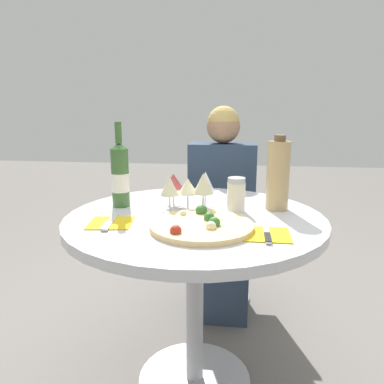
% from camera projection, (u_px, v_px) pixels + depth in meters
% --- Properties ---
extents(ground_plane, '(12.00, 12.00, 0.00)m').
position_uv_depth(ground_plane, '(195.00, 381.00, 1.60)').
color(ground_plane, slate).
rests_on(ground_plane, ground).
extents(dining_table, '(0.98, 0.98, 0.74)m').
position_uv_depth(dining_table, '(195.00, 248.00, 1.46)').
color(dining_table, '#B2B2B7').
rests_on(dining_table, ground_plane).
extents(chair_behind_diner, '(0.40, 0.40, 0.90)m').
position_uv_depth(chair_behind_diner, '(222.00, 228.00, 2.27)').
color(chair_behind_diner, slate).
rests_on(chair_behind_diner, ground_plane).
extents(seated_diner, '(0.38, 0.41, 1.15)m').
position_uv_depth(seated_diner, '(221.00, 221.00, 2.12)').
color(seated_diner, '#28384C').
rests_on(seated_diner, ground_plane).
extents(pizza_large, '(0.35, 0.35, 0.05)m').
position_uv_depth(pizza_large, '(202.00, 225.00, 1.27)').
color(pizza_large, '#E5C17F').
rests_on(pizza_large, dining_table).
extents(wine_bottle, '(0.07, 0.07, 0.35)m').
position_uv_depth(wine_bottle, '(120.00, 175.00, 1.53)').
color(wine_bottle, '#38602D').
rests_on(wine_bottle, dining_table).
extents(tall_carafe, '(0.09, 0.09, 0.30)m').
position_uv_depth(tall_carafe, '(278.00, 175.00, 1.48)').
color(tall_carafe, tan).
rests_on(tall_carafe, dining_table).
extents(sugar_shaker, '(0.07, 0.07, 0.14)m').
position_uv_depth(sugar_shaker, '(236.00, 195.00, 1.47)').
color(sugar_shaker, silver).
rests_on(sugar_shaker, dining_table).
extents(wine_glass_back_right, '(0.08, 0.08, 0.15)m').
position_uv_depth(wine_glass_back_right, '(205.00, 182.00, 1.53)').
color(wine_glass_back_right, silver).
rests_on(wine_glass_back_right, dining_table).
extents(wine_glass_back_left, '(0.08, 0.08, 0.14)m').
position_uv_depth(wine_glass_back_left, '(174.00, 182.00, 1.54)').
color(wine_glass_back_left, silver).
rests_on(wine_glass_back_left, dining_table).
extents(wine_glass_front_left, '(0.07, 0.07, 0.15)m').
position_uv_depth(wine_glass_front_left, '(169.00, 186.00, 1.45)').
color(wine_glass_front_left, silver).
rests_on(wine_glass_front_left, dining_table).
extents(wine_glass_front_right, '(0.08, 0.08, 0.16)m').
position_uv_depth(wine_glass_front_right, '(203.00, 184.00, 1.43)').
color(wine_glass_front_right, silver).
rests_on(wine_glass_front_right, dining_table).
extents(wine_glass_center, '(0.08, 0.08, 0.13)m').
position_uv_depth(wine_glass_center, '(188.00, 187.00, 1.49)').
color(wine_glass_center, silver).
rests_on(wine_glass_center, dining_table).
extents(place_setting_left, '(0.17, 0.19, 0.01)m').
position_uv_depth(place_setting_left, '(110.00, 223.00, 1.33)').
color(place_setting_left, gold).
rests_on(place_setting_left, dining_table).
extents(place_setting_right, '(0.15, 0.19, 0.01)m').
position_uv_depth(place_setting_right, '(267.00, 234.00, 1.21)').
color(place_setting_right, gold).
rests_on(place_setting_right, dining_table).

